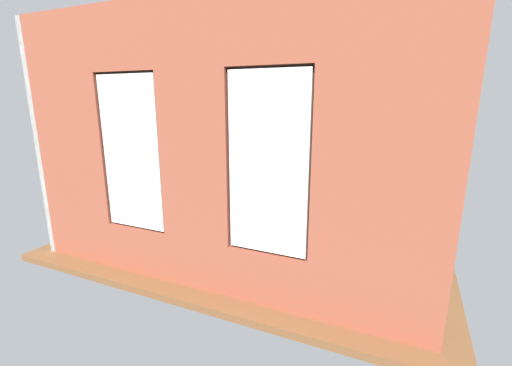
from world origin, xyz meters
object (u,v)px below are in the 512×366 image
cup_ceramic (255,192)px  candle_jar (239,193)px  couch_left (387,227)px  potted_plant_near_tv (167,184)px  potted_plant_foreground_right (217,168)px  table_plant_small (265,194)px  coffee_table (262,199)px  potted_plant_by_left_couch (372,199)px  potted_plant_mid_room_small (317,199)px  couch_by_window (183,237)px  papasan_chair (266,185)px  potted_plant_corner_far_left (390,267)px  tv_flatscreen (177,165)px  remote_gray (284,197)px  potted_plant_between_couches (266,229)px  potted_plant_corner_near_left (401,189)px  media_console (179,192)px

cup_ceramic → candle_jar: 0.36m
couch_left → candle_jar: 2.99m
candle_jar → potted_plant_near_tv: size_ratio=0.08×
cup_ceramic → potted_plant_foreground_right: (1.67, -1.25, 0.16)m
table_plant_small → potted_plant_near_tv: 1.97m
coffee_table → candle_jar: size_ratio=13.71×
table_plant_small → potted_plant_by_left_couch: table_plant_small is taller
candle_jar → potted_plant_mid_room_small: (-1.51, -0.64, -0.14)m
couch_by_window → table_plant_small: size_ratio=9.72×
papasan_chair → potted_plant_by_left_couch: bearing=179.4°
table_plant_small → potted_plant_corner_far_left: (-2.52, 2.19, -0.05)m
couch_by_window → cup_ceramic: size_ratio=20.04×
potted_plant_by_left_couch → tv_flatscreen: bearing=12.4°
table_plant_small → couch_left: bearing=171.9°
couch_left → remote_gray: bearing=-107.0°
cup_ceramic → tv_flatscreen: bearing=1.0°
potted_plant_foreground_right → potted_plant_between_couches: size_ratio=1.01×
coffee_table → potted_plant_between_couches: (-0.99, 2.16, 0.26)m
potted_plant_corner_near_left → candle_jar: bearing=26.0°
cup_ceramic → potted_plant_corner_near_left: bearing=-155.4°
coffee_table → potted_plant_foreground_right: 2.32m
media_console → potted_plant_corner_near_left: potted_plant_corner_near_left is taller
potted_plant_near_tv → potted_plant_foreground_right: potted_plant_near_tv is taller
tv_flatscreen → potted_plant_between_couches: tv_flatscreen is taller
candle_jar → tv_flatscreen: bearing=-6.4°
candle_jar → papasan_chair: 1.17m
media_console → couch_left: bearing=173.6°
couch_by_window → coffee_table: couch_by_window is taller
table_plant_small → cup_ceramic: bearing=-35.1°
potted_plant_near_tv → potted_plant_mid_room_small: (-2.68, -1.50, -0.41)m
candle_jar → tv_flatscreen: tv_flatscreen is taller
tv_flatscreen → potted_plant_by_left_couch: (-4.26, -0.94, -0.56)m
potted_plant_corner_far_left → couch_by_window: bearing=-1.9°
potted_plant_corner_far_left → potted_plant_foreground_right: bearing=-39.1°
potted_plant_corner_near_left → potted_plant_between_couches: (1.65, 3.56, 0.10)m
tv_flatscreen → table_plant_small: bearing=175.3°
papasan_chair → potted_plant_corner_far_left: 4.48m
potted_plant_corner_near_left → papasan_chair: bearing=7.0°
potted_plant_near_tv → cup_ceramic: bearing=-142.9°
potted_plant_corner_near_left → potted_plant_by_left_couch: potted_plant_corner_near_left is taller
potted_plant_corner_near_left → potted_plant_between_couches: potted_plant_between_couches is taller
papasan_chair → potted_plant_corner_near_left: bearing=-173.0°
coffee_table → tv_flatscreen: tv_flatscreen is taller
couch_left → candle_jar: couch_left is taller
coffee_table → papasan_chair: 1.09m
couch_by_window → potted_plant_near_tv: size_ratio=1.37×
couch_by_window → candle_jar: couch_by_window is taller
potted_plant_corner_near_left → potted_plant_mid_room_small: bearing=28.9°
media_console → potted_plant_between_couches: bearing=144.8°
media_console → potted_plant_foreground_right: 1.37m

